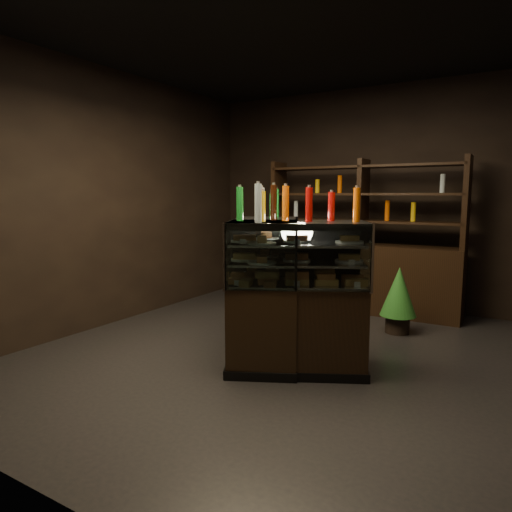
{
  "coord_description": "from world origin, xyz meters",
  "views": [
    {
      "loc": [
        1.77,
        -3.8,
        1.54
      ],
      "look_at": [
        -0.33,
        -0.3,
        0.99
      ],
      "focal_mm": 32.0,
      "sensor_mm": 36.0,
      "label": 1
    }
  ],
  "objects": [
    {
      "name": "back_shelving",
      "position": [
        -0.11,
        2.05,
        0.6
      ],
      "size": [
        2.54,
        0.44,
        2.0
      ],
      "rotation": [
        0.0,
        0.0,
        0.01
      ],
      "color": "black",
      "rests_on": "ground"
    },
    {
      "name": "display_case",
      "position": [
        -0.13,
        -0.21,
        0.45
      ],
      "size": [
        1.6,
        1.36,
        1.33
      ],
      "rotation": [
        0.0,
        0.0,
        -0.32
      ],
      "color": "black",
      "rests_on": "ground"
    },
    {
      "name": "room_shell",
      "position": [
        0.0,
        0.0,
        1.94
      ],
      "size": [
        5.02,
        5.02,
        3.01
      ],
      "color": "black",
      "rests_on": "ground"
    },
    {
      "name": "food_display",
      "position": [
        -0.13,
        -0.21,
        1.0
      ],
      "size": [
        1.26,
        1.09,
        0.41
      ],
      "color": "#B57241",
      "rests_on": "display_case"
    },
    {
      "name": "bottles_top",
      "position": [
        -0.13,
        -0.21,
        1.46
      ],
      "size": [
        1.1,
        0.95,
        0.3
      ],
      "color": "black",
      "rests_on": "display_case"
    },
    {
      "name": "ground",
      "position": [
        0.0,
        0.0,
        0.0
      ],
      "size": [
        5.0,
        5.0,
        0.0
      ],
      "primitive_type": "plane",
      "color": "black",
      "rests_on": "ground"
    },
    {
      "name": "potted_conifer",
      "position": [
        0.58,
        1.29,
        0.49
      ],
      "size": [
        0.4,
        0.4,
        0.85
      ],
      "rotation": [
        0.0,
        0.0,
        0.14
      ],
      "color": "black",
      "rests_on": "ground"
    }
  ]
}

